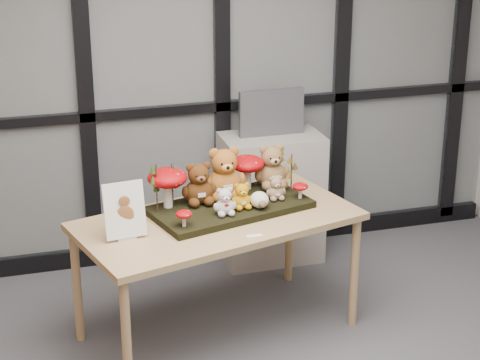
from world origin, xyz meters
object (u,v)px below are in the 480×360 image
object	(u,v)px
display_table	(218,229)
diorama_tray	(230,207)
bear_beige_small	(276,187)
cabinet	(271,198)
mushroom_back_right	(247,171)
mushroom_back_left	(168,186)
plush_cream_hedgehog	(260,199)
sign_holder	(125,213)
bear_tan_back	(272,163)
monitor	(271,113)
bear_brown_medium	(199,181)
bear_small_yellow	(242,194)
mushroom_front_left	(184,218)
bear_pooh_yellow	(224,170)
mushroom_front_right	(300,190)
bear_white_bow	(225,200)

from	to	relation	value
display_table	diorama_tray	distance (m)	0.16
bear_beige_small	cabinet	size ratio (longest dim) A/B	0.17
cabinet	bear_beige_small	bearing A→B (deg)	-106.63
mushroom_back_right	mushroom_back_left	bearing A→B (deg)	-164.22
plush_cream_hedgehog	mushroom_back_right	size ratio (longest dim) A/B	0.46
bear_beige_small	sign_holder	world-z (taller)	sign_holder
bear_tan_back	cabinet	bearing A→B (deg)	56.63
diorama_tray	mushroom_back_right	bearing A→B (deg)	36.10
mushroom_back_left	bear_tan_back	bearing A→B (deg)	12.28
plush_cream_hedgehog	cabinet	world-z (taller)	cabinet
mushroom_back_left	monitor	bearing A→B (deg)	40.85
diorama_tray	plush_cream_hedgehog	world-z (taller)	plush_cream_hedgehog
mushroom_back_left	bear_brown_medium	bearing A→B (deg)	3.47
bear_small_yellow	plush_cream_hedgehog	world-z (taller)	bear_small_yellow
diorama_tray	bear_small_yellow	bearing A→B (deg)	-70.49
display_table	bear_beige_small	size ratio (longest dim) A/B	11.12
mushroom_front_left	bear_beige_small	bearing A→B (deg)	21.26
cabinet	bear_pooh_yellow	bearing A→B (deg)	-127.51
mushroom_front_right	mushroom_back_right	bearing A→B (deg)	137.71
bear_pooh_yellow	cabinet	bearing A→B (deg)	37.47
diorama_tray	cabinet	distance (m)	0.98
bear_small_yellow	bear_beige_small	distance (m)	0.24
diorama_tray	mushroom_front_right	size ratio (longest dim) A/B	8.75
bear_brown_medium	plush_cream_hedgehog	bearing A→B (deg)	-43.23
bear_pooh_yellow	mushroom_front_left	bearing A→B (deg)	-147.60
bear_tan_back	diorama_tray	bearing A→B (deg)	-162.27
plush_cream_hedgehog	mushroom_front_right	world-z (taller)	plush_cream_hedgehog
bear_pooh_yellow	bear_tan_back	bearing A→B (deg)	0.47
bear_tan_back	monitor	xyz separation A→B (m)	(0.19, 0.59, 0.13)
cabinet	monitor	bearing A→B (deg)	90.00
bear_pooh_yellow	sign_holder	distance (m)	0.71
bear_pooh_yellow	bear_tan_back	world-z (taller)	bear_pooh_yellow
bear_pooh_yellow	bear_tan_back	distance (m)	0.33
mushroom_front_right	cabinet	bearing A→B (deg)	83.53
diorama_tray	mushroom_back_left	xyz separation A→B (m)	(-0.35, 0.06, 0.14)
diorama_tray	bear_tan_back	size ratio (longest dim) A/B	3.10
bear_brown_medium	mushroom_back_right	world-z (taller)	bear_brown_medium
cabinet	mushroom_back_left	bearing A→B (deg)	-139.87
bear_tan_back	mushroom_back_right	distance (m)	0.15
plush_cream_hedgehog	mushroom_front_left	xyz separation A→B (m)	(-0.47, -0.13, -0.00)
bear_small_yellow	mushroom_front_left	distance (m)	0.40
bear_pooh_yellow	bear_beige_small	bearing A→B (deg)	-37.33
diorama_tray	bear_pooh_yellow	world-z (taller)	bear_pooh_yellow
sign_holder	cabinet	bearing A→B (deg)	34.68
bear_brown_medium	mushroom_front_left	world-z (taller)	bear_brown_medium
display_table	mushroom_back_left	world-z (taller)	mushroom_back_left
mushroom_back_right	monitor	world-z (taller)	monitor
display_table	bear_beige_small	world-z (taller)	bear_beige_small
mushroom_back_right	bear_white_bow	bearing A→B (deg)	-124.69
bear_brown_medium	mushroom_back_right	bearing A→B (deg)	7.07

